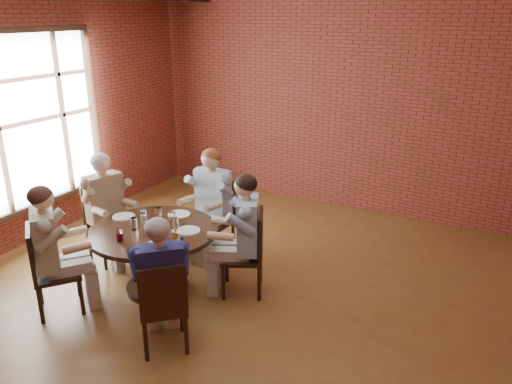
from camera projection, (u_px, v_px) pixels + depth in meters
The scene contains 28 objects.
floor at pixel (224, 310), 5.33m from camera, with size 7.00×7.00×0.00m, color brown.
wall_back at pixel (343, 101), 7.64m from camera, with size 7.00×7.00×0.00m, color maroon.
wall_left at pixel (0, 122), 6.21m from camera, with size 7.00×7.00×0.00m, color maroon.
window at pixel (31, 121), 6.52m from camera, with size 0.10×2.16×2.36m.
dining_table at pixel (155, 247), 5.56m from camera, with size 1.41×1.41×0.75m.
chair_a at pixel (251, 250), 5.52m from camera, with size 0.61×0.61×0.97m.
diner_a at pixel (242, 235), 5.46m from camera, with size 0.56×0.69×1.39m, color teal, non-canonical shape.
chair_b at pixel (215, 214), 6.47m from camera, with size 0.49×0.49×0.98m.
diner_b at pixel (210, 204), 6.33m from camera, with size 0.57×0.70×1.41m, color #9CB0C6, non-canonical shape.
chair_c at pixel (105, 219), 6.31m from camera, with size 0.57×0.57×0.97m.
diner_c at pixel (107, 209), 6.19m from camera, with size 0.56×0.69×1.39m, color brown, non-canonical shape.
chair_d at pixel (46, 267), 5.13m from camera, with size 0.64×0.64×0.97m.
diner_d at pixel (54, 250), 5.11m from camera, with size 0.57×0.70×1.40m, color #C4B29A, non-canonical shape.
chair_e at pixel (163, 304), 4.52m from camera, with size 0.60×0.60×0.93m.
diner_e at pixel (161, 284), 4.55m from camera, with size 0.53×0.65×1.33m, color #1A1B4A, non-canonical shape.
plate_a at pixel (188, 231), 5.42m from camera, with size 0.26×0.26×0.01m, color white.
plate_b at pixel (179, 214), 5.86m from camera, with size 0.26×0.26×0.01m, color white.
plate_c at pixel (124, 217), 5.79m from camera, with size 0.26×0.26×0.01m, color white.
plate_d at pixel (156, 247), 5.06m from camera, with size 0.26×0.26×0.01m, color white.
glass_a at pixel (175, 224), 5.44m from camera, with size 0.07×0.07×0.14m, color white.
glass_b at pixel (173, 218), 5.59m from camera, with size 0.07×0.07×0.14m, color white.
glass_c at pixel (159, 213), 5.72m from camera, with size 0.07×0.07×0.14m, color white.
glass_d at pixel (144, 216), 5.64m from camera, with size 0.07×0.07×0.14m, color white.
glass_e at pixel (134, 224), 5.45m from camera, with size 0.07×0.07×0.14m, color white.
glass_f at pixel (119, 235), 5.18m from camera, with size 0.07×0.07×0.14m, color white.
glass_g at pixel (147, 228), 5.34m from camera, with size 0.07×0.07×0.14m, color white.
glass_h at pixel (175, 234), 5.19m from camera, with size 0.07×0.07×0.14m, color white.
smartphone at pixel (178, 241), 5.20m from camera, with size 0.07×0.14×0.01m, color black.
Camera 1 is at (2.49, -3.86, 3.01)m, focal length 35.00 mm.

